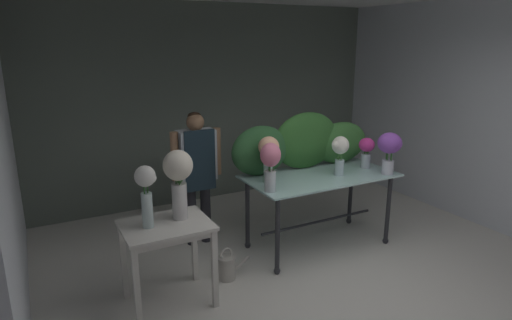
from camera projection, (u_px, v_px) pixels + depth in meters
ground_plane at (272, 239)px, 5.28m from camera, size 7.94×7.94×0.00m
wall_back at (212, 104)px, 6.44m from camera, size 5.39×0.12×2.86m
wall_right at (438, 107)px, 6.12m from camera, size 0.12×3.73×2.86m
display_table_glass at (320, 187)px, 4.95m from camera, size 1.70×0.87×0.87m
side_table_white at (167, 235)px, 3.85m from camera, size 0.77×0.60×0.78m
florist at (197, 165)px, 4.96m from camera, size 0.60×0.24×1.57m
foliage_backdrop at (303, 144)px, 5.09m from camera, size 1.86×0.27×0.67m
vase_ivory_hydrangea at (340, 151)px, 4.83m from camera, size 0.24×0.19×0.45m
vase_peach_peonies at (269, 154)px, 4.58m from camera, size 0.23×0.22×0.50m
vase_magenta_stock at (366, 151)px, 5.13m from camera, size 0.18×0.18×0.36m
vase_violet_carnations at (390, 148)px, 4.86m from camera, size 0.29×0.27×0.48m
vase_rosy_freesia at (270, 162)px, 4.30m from camera, size 0.21×0.21×0.50m
vase_white_roses_tall at (146, 190)px, 3.66m from camera, size 0.18×0.18×0.55m
vase_cream_lisianthus_tall at (179, 177)px, 3.84m from camera, size 0.26×0.26×0.63m
watering_can at (227, 267)px, 4.39m from camera, size 0.35×0.18×0.34m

